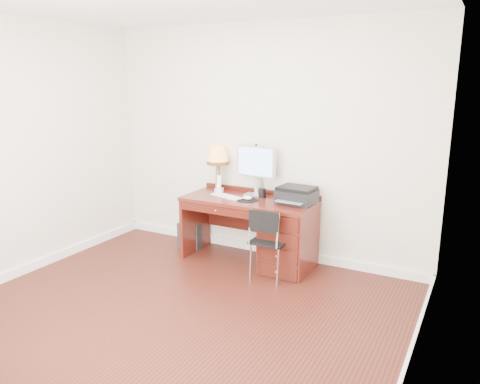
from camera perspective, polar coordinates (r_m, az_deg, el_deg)
The scene contains 12 objects.
ground at distance 4.44m, azimuth -7.53°, elevation -14.28°, with size 4.00×4.00×0.00m, color black.
room_shell at distance 4.89m, azimuth -3.17°, elevation -10.81°, with size 4.00×4.00×4.00m.
desk at distance 5.25m, azimuth 4.21°, elevation -4.80°, with size 1.50×0.67×0.75m.
monitor at distance 5.40m, azimuth 1.93°, elevation 3.39°, with size 0.50×0.18×0.58m.
keyboard at distance 5.37m, azimuth -1.61°, elevation -0.52°, with size 0.41×0.12×0.02m, color white.
mouse_pad at distance 5.23m, azimuth 0.90°, elevation -0.85°, with size 0.25×0.25×0.05m.
printer at distance 5.14m, azimuth 6.92°, elevation -0.35°, with size 0.43×0.34×0.18m.
leg_lamp at distance 5.60m, azimuth -2.73°, elevation 4.19°, with size 0.27×0.27×0.55m.
phone at distance 5.62m, azimuth -2.55°, elevation 0.62°, with size 0.12×0.12×0.20m.
pen_cup at distance 5.34m, azimuth 2.72°, elevation -0.13°, with size 0.08×0.08×0.11m, color black.
chair at distance 4.89m, azimuth 3.45°, elevation -5.49°, with size 0.37×0.37×0.78m.
equipment_box at distance 5.96m, azimuth -5.82°, elevation -5.13°, with size 0.28×0.28×0.33m, color black.
Camera 1 is at (2.34, -3.16, 2.06)m, focal length 35.00 mm.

